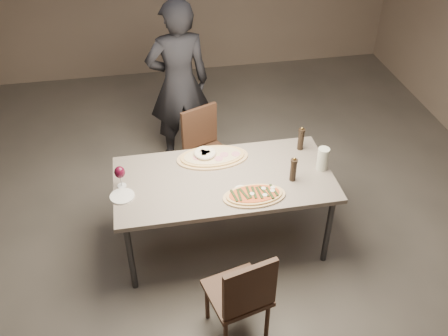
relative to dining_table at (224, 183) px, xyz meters
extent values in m
plane|color=#5C564F|center=(0.00, 0.00, -0.69)|extent=(7.00, 7.00, 0.00)
cube|color=gray|center=(0.00, 0.00, 0.04)|extent=(1.80, 0.90, 0.04)
cylinder|color=#333335|center=(-0.82, -0.37, -0.34)|extent=(0.05, 0.05, 0.71)
cylinder|color=#333335|center=(0.82, -0.37, -0.34)|extent=(0.05, 0.05, 0.71)
cylinder|color=#333335|center=(-0.82, 0.37, -0.34)|extent=(0.05, 0.05, 0.71)
cylinder|color=#333335|center=(0.82, 0.37, -0.34)|extent=(0.05, 0.05, 0.71)
ellipsoid|color=white|center=(0.35, -0.24, 0.10)|extent=(0.04, 0.04, 0.01)
ellipsoid|color=white|center=(0.27, -0.31, 0.10)|extent=(0.04, 0.04, 0.01)
ellipsoid|color=white|center=(0.17, -0.28, 0.10)|extent=(0.04, 0.04, 0.01)
ellipsoid|color=white|center=(0.27, -0.23, 0.10)|extent=(0.04, 0.04, 0.01)
ellipsoid|color=white|center=(0.34, -0.27, 0.10)|extent=(0.04, 0.04, 0.01)
cube|color=#213014|center=(0.03, -0.28, 0.09)|extent=(0.04, 0.14, 0.01)
cube|color=#213014|center=(0.07, -0.28, 0.09)|extent=(0.02, 0.14, 0.01)
cube|color=#213014|center=(0.11, -0.27, 0.09)|extent=(0.06, 0.14, 0.01)
cube|color=#213014|center=(0.15, -0.26, 0.09)|extent=(0.02, 0.14, 0.01)
cube|color=#213014|center=(0.19, -0.27, 0.09)|extent=(0.02, 0.14, 0.01)
cube|color=#213014|center=(0.23, -0.28, 0.09)|extent=(0.03, 0.14, 0.01)
cube|color=#213014|center=(0.27, -0.27, 0.09)|extent=(0.06, 0.14, 0.01)
cube|color=#213014|center=(0.31, -0.30, 0.09)|extent=(0.04, 0.14, 0.01)
cube|color=#213014|center=(0.35, -0.27, 0.09)|extent=(0.04, 0.14, 0.01)
cylinder|color=pink|center=(0.05, 0.27, 0.09)|extent=(0.07, 0.07, 0.00)
cylinder|color=pink|center=(0.00, 0.22, 0.09)|extent=(0.07, 0.07, 0.00)
cylinder|color=pink|center=(0.15, 0.26, 0.09)|extent=(0.07, 0.07, 0.00)
cylinder|color=pink|center=(-0.18, 0.27, 0.09)|extent=(0.07, 0.07, 0.00)
cylinder|color=beige|center=(-0.11, 0.30, 0.09)|extent=(0.16, 0.16, 0.06)
torus|color=beige|center=(-0.11, 0.30, 0.11)|extent=(0.19, 0.19, 0.03)
cube|color=#A67143|center=(-0.09, 0.30, 0.10)|extent=(0.06, 0.06, 0.04)
cube|color=#A67143|center=(-0.12, 0.32, 0.10)|extent=(0.06, 0.06, 0.04)
cube|color=#A67143|center=(-0.12, 0.28, 0.10)|extent=(0.05, 0.05, 0.04)
cylinder|color=white|center=(0.10, -0.19, 0.06)|extent=(0.12, 0.12, 0.01)
cylinder|color=#A5B241|center=(0.10, -0.19, 0.07)|extent=(0.08, 0.08, 0.00)
cylinder|color=black|center=(0.74, 0.28, 0.15)|extent=(0.05, 0.05, 0.18)
cylinder|color=black|center=(0.74, 0.28, 0.25)|extent=(0.06, 0.06, 0.02)
sphere|color=gold|center=(0.74, 0.28, 0.27)|extent=(0.02, 0.02, 0.02)
cylinder|color=black|center=(0.54, -0.13, 0.15)|extent=(0.05, 0.05, 0.18)
cylinder|color=black|center=(0.54, -0.13, 0.25)|extent=(0.06, 0.06, 0.02)
sphere|color=gold|center=(0.54, -0.13, 0.27)|extent=(0.02, 0.02, 0.02)
cylinder|color=silver|center=(0.83, -0.03, 0.16)|extent=(0.10, 0.10, 0.20)
cylinder|color=silver|center=(-0.83, 0.04, 0.06)|extent=(0.07, 0.07, 0.01)
cylinder|color=silver|center=(-0.83, 0.04, 0.11)|extent=(0.01, 0.01, 0.09)
ellipsoid|color=#480A1E|center=(-0.83, 0.04, 0.20)|extent=(0.09, 0.09, 0.10)
cylinder|color=white|center=(-0.83, -0.09, 0.06)|extent=(0.19, 0.19, 0.01)
cube|color=#41281B|center=(-0.07, -0.90, -0.29)|extent=(0.50, 0.50, 0.04)
cylinder|color=#41281B|center=(0.13, -1.02, -0.50)|extent=(0.03, 0.03, 0.38)
cylinder|color=#41281B|center=(-0.28, -0.78, -0.50)|extent=(0.03, 0.03, 0.38)
cylinder|color=#41281B|center=(0.05, -0.70, -0.50)|extent=(0.03, 0.03, 0.38)
cube|color=#41281B|center=(-0.03, -1.08, -0.04)|extent=(0.39, 0.13, 0.43)
cube|color=#41281B|center=(0.00, 0.78, -0.29)|extent=(0.54, 0.54, 0.04)
cylinder|color=#41281B|center=(0.09, 1.00, -0.50)|extent=(0.03, 0.03, 0.38)
cylinder|color=#41281B|center=(-0.22, 0.87, -0.50)|extent=(0.03, 0.03, 0.38)
cylinder|color=#41281B|center=(0.22, 0.69, -0.50)|extent=(0.03, 0.03, 0.38)
cylinder|color=#41281B|center=(-0.09, 0.56, -0.50)|extent=(0.03, 0.03, 0.38)
cube|color=#41281B|center=(-0.07, 0.95, -0.04)|extent=(0.37, 0.19, 0.43)
imported|color=black|center=(-0.21, 1.42, 0.20)|extent=(0.69, 0.49, 1.78)
camera|label=1|loc=(-0.58, -3.14, 2.63)|focal=40.00mm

